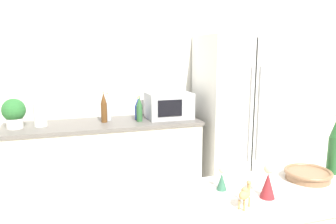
% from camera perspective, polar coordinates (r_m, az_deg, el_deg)
% --- Properties ---
extents(wall_back, '(8.00, 0.06, 2.55)m').
position_cam_1_polar(wall_back, '(3.80, -4.88, 4.63)').
color(wall_back, white).
rests_on(wall_back, ground_plane).
extents(back_counter, '(1.99, 0.63, 0.94)m').
position_cam_1_polar(back_counter, '(3.58, -10.81, -9.10)').
color(back_counter, silver).
rests_on(back_counter, ground_plane).
extents(refrigerator, '(0.88, 0.71, 1.84)m').
position_cam_1_polar(refrigerator, '(3.87, 11.98, -0.77)').
color(refrigerator, white).
rests_on(refrigerator, ground_plane).
extents(potted_plant, '(0.22, 0.22, 0.29)m').
position_cam_1_polar(potted_plant, '(3.43, -25.26, -0.05)').
color(potted_plant, silver).
rests_on(potted_plant, back_counter).
extents(paper_towel_roll, '(0.12, 0.12, 0.23)m').
position_cam_1_polar(paper_towel_roll, '(3.43, -21.38, -0.44)').
color(paper_towel_roll, white).
rests_on(paper_towel_roll, back_counter).
extents(microwave, '(0.48, 0.37, 0.28)m').
position_cam_1_polar(microwave, '(3.59, 0.12, 1.18)').
color(microwave, '#B2B5BA').
rests_on(microwave, back_counter).
extents(back_bottle_0, '(0.06, 0.06, 0.32)m').
position_cam_1_polar(back_bottle_0, '(3.43, -11.11, 0.74)').
color(back_bottle_0, brown).
rests_on(back_bottle_0, back_counter).
extents(back_bottle_1, '(0.06, 0.06, 0.27)m').
position_cam_1_polar(back_bottle_1, '(3.43, -5.00, 0.48)').
color(back_bottle_1, '#2D6033').
rests_on(back_bottle_1, back_counter).
extents(back_bottle_2, '(0.07, 0.07, 0.24)m').
position_cam_1_polar(back_bottle_2, '(3.52, -5.22, 0.51)').
color(back_bottle_2, navy).
rests_on(back_bottle_2, back_counter).
extents(back_bottle_3, '(0.07, 0.07, 0.30)m').
position_cam_1_polar(back_bottle_3, '(3.53, -10.46, 0.84)').
color(back_bottle_3, '#B2B7BC').
rests_on(back_bottle_3, back_counter).
extents(wine_bottle, '(0.08, 0.08, 0.34)m').
position_cam_1_polar(wine_bottle, '(2.07, 27.11, -5.24)').
color(wine_bottle, '#235628').
rests_on(wine_bottle, bar_counter).
extents(fruit_bowl, '(0.25, 0.25, 0.05)m').
position_cam_1_polar(fruit_bowl, '(1.95, 23.17, -9.95)').
color(fruit_bowl, '#8C6647').
rests_on(fruit_bowl, bar_counter).
extents(camel_figurine, '(0.09, 0.08, 0.12)m').
position_cam_1_polar(camel_figurine, '(1.52, 13.28, -13.63)').
color(camel_figurine, tan).
rests_on(camel_figurine, bar_counter).
extents(wise_man_figurine_blue, '(0.07, 0.07, 0.17)m').
position_cam_1_polar(wise_man_figurine_blue, '(1.64, 16.99, -11.80)').
color(wise_man_figurine_blue, maroon).
rests_on(wise_man_figurine_blue, bar_counter).
extents(wise_man_figurine_crimson, '(0.05, 0.05, 0.12)m').
position_cam_1_polar(wise_man_figurine_crimson, '(1.69, 9.34, -11.61)').
color(wise_man_figurine_crimson, '#33664C').
rests_on(wise_man_figurine_crimson, bar_counter).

